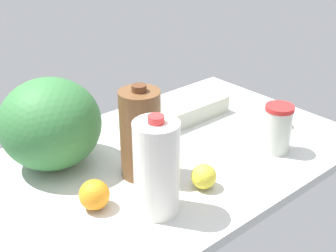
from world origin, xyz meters
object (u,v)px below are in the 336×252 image
(watermelon, at_px, (50,124))
(tumbler_cup, at_px, (277,129))
(chocolate_milk_jug, at_px, (140,134))
(egg_carton, at_px, (188,111))
(orange_beside_bowl, at_px, (94,195))
(lemon_far_back, at_px, (204,176))
(lemon_near_front, at_px, (279,117))
(milk_jug, at_px, (157,168))

(watermelon, bearing_deg, tumbler_cup, -34.83)
(chocolate_milk_jug, relative_size, watermelon, 0.93)
(egg_carton, bearing_deg, orange_beside_bowl, -156.98)
(lemon_far_back, bearing_deg, chocolate_milk_jug, 116.81)
(tumbler_cup, distance_m, orange_beside_bowl, 0.61)
(chocolate_milk_jug, relative_size, tumbler_cup, 1.79)
(tumbler_cup, relative_size, lemon_near_front, 2.27)
(tumbler_cup, height_order, watermelon, watermelon)
(egg_carton, xyz_separation_m, lemon_far_back, (-0.27, -0.34, 0.00))
(chocolate_milk_jug, bearing_deg, watermelon, 126.26)
(watermelon, bearing_deg, milk_jug, -77.68)
(tumbler_cup, bearing_deg, orange_beside_bowl, 168.14)
(watermelon, height_order, orange_beside_bowl, watermelon)
(chocolate_milk_jug, bearing_deg, orange_beside_bowl, -165.87)
(egg_carton, bearing_deg, lemon_near_front, -50.97)
(orange_beside_bowl, bearing_deg, chocolate_milk_jug, 14.13)
(egg_carton, height_order, milk_jug, milk_jug)
(milk_jug, height_order, lemon_far_back, milk_jug)
(milk_jug, height_order, orange_beside_bowl, milk_jug)
(chocolate_milk_jug, distance_m, tumbler_cup, 0.44)
(chocolate_milk_jug, distance_m, watermelon, 0.27)
(lemon_near_front, bearing_deg, lemon_far_back, -168.59)
(egg_carton, bearing_deg, watermelon, 176.01)
(egg_carton, relative_size, milk_jug, 1.15)
(tumbler_cup, xyz_separation_m, lemon_far_back, (-0.32, 0.00, -0.04))
(egg_carton, bearing_deg, chocolate_milk_jug, -152.90)
(egg_carton, height_order, lemon_near_front, lemon_near_front)
(watermelon, bearing_deg, lemon_far_back, -57.63)
(watermelon, distance_m, orange_beside_bowl, 0.28)
(tumbler_cup, xyz_separation_m, milk_jug, (-0.48, 0.01, 0.05))
(chocolate_milk_jug, height_order, egg_carton, chocolate_milk_jug)
(egg_carton, height_order, lemon_far_back, lemon_far_back)
(orange_beside_bowl, bearing_deg, egg_carton, 22.30)
(egg_carton, distance_m, tumbler_cup, 0.36)
(egg_carton, bearing_deg, milk_jug, -141.24)
(milk_jug, distance_m, watermelon, 0.39)
(chocolate_milk_jug, relative_size, lemon_near_front, 4.05)
(milk_jug, relative_size, lemon_near_front, 3.93)
(orange_beside_bowl, xyz_separation_m, lemon_near_front, (0.74, -0.03, -0.01))
(tumbler_cup, bearing_deg, lemon_far_back, 179.14)
(egg_carton, height_order, watermelon, watermelon)
(egg_carton, relative_size, watermelon, 1.04)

